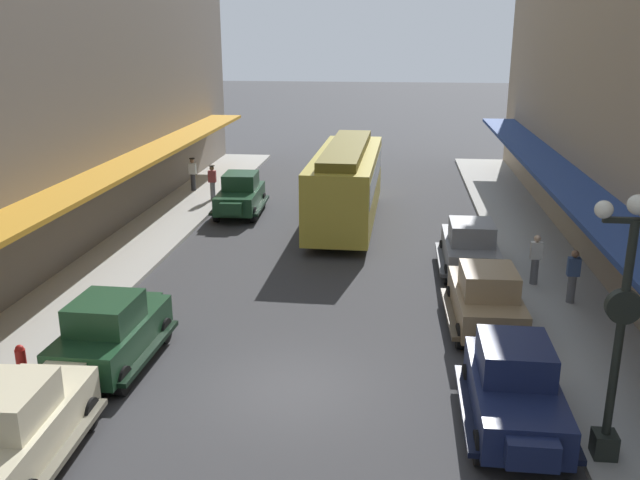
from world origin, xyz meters
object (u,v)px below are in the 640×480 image
pedestrian_0 (536,259)px  parked_car_4 (514,386)px  pedestrian_2 (193,174)px  pedestrian_3 (212,182)px  parked_car_3 (111,330)px  lamp_post_with_clock (622,320)px  streetcar (346,181)px  parked_car_5 (470,246)px  fire_hydrant (21,361)px  parked_car_1 (14,424)px  pedestrian_1 (573,276)px  parked_car_2 (240,194)px  parked_car_0 (486,297)px

pedestrian_0 → parked_car_4: bearing=-103.1°
pedestrian_2 → pedestrian_3: size_ratio=1.00×
parked_car_3 → lamp_post_with_clock: size_ratio=0.83×
parked_car_4 → lamp_post_with_clock: 2.79m
streetcar → parked_car_5: bearing=-49.8°
parked_car_4 → streetcar: 15.98m
streetcar → fire_hydrant: 16.06m
pedestrian_0 → pedestrian_2: 19.01m
parked_car_4 → fire_hydrant: 11.22m
parked_car_1 → parked_car_3: (0.12, 4.22, 0.00)m
fire_hydrant → pedestrian_1: size_ratio=0.50×
parked_car_3 → fire_hydrant: 2.12m
parked_car_3 → pedestrian_2: parked_car_3 is taller
parked_car_1 → parked_car_4: 9.85m
parked_car_3 → streetcar: bearing=70.6°
parked_car_1 → pedestrian_2: size_ratio=2.58×
parked_car_2 → parked_car_3: same height
parked_car_4 → streetcar: size_ratio=0.44×
fire_hydrant → pedestrian_0: pedestrian_0 is taller
parked_car_1 → pedestrian_2: (-3.32, 22.77, 0.07)m
fire_hydrant → pedestrian_1: (13.96, 6.24, 0.43)m
parked_car_0 → parked_car_2: (-9.55, 11.51, 0.00)m
parked_car_2 → parked_car_5: size_ratio=1.01×
parked_car_5 → fire_hydrant: bearing=-141.0°
parked_car_1 → pedestrian_1: size_ratio=2.63×
fire_hydrant → pedestrian_1: bearing=24.1°
fire_hydrant → pedestrian_3: bearing=90.5°
parked_car_3 → pedestrian_2: bearing=100.5°
lamp_post_with_clock → fire_hydrant: lamp_post_with_clock is taller
streetcar → pedestrian_0: 9.58m
parked_car_3 → fire_hydrant: bearing=-148.3°
parked_car_3 → pedestrian_3: (-1.94, 16.77, 0.07)m
parked_car_0 → pedestrian_1: bearing=34.3°
parked_car_5 → pedestrian_1: bearing=-46.1°
parked_car_0 → parked_car_5: (0.01, 4.72, 0.00)m
pedestrian_1 → parked_car_2: bearing=141.9°
parked_car_2 → fire_hydrant: parked_car_2 is taller
parked_car_0 → pedestrian_1: (2.75, 1.88, 0.05)m
parked_car_4 → pedestrian_1: bearing=68.1°
parked_car_1 → streetcar: bearing=74.6°
parked_car_5 → parked_car_1: bearing=-128.1°
parked_car_0 → parked_car_4: bearing=-90.1°
lamp_post_with_clock → pedestrian_3: 23.55m
streetcar → pedestrian_1: streetcar is taller
pedestrian_1 → pedestrian_3: (-14.12, 11.63, 0.02)m
parked_car_1 → pedestrian_0: 15.81m
parked_car_5 → pedestrian_2: parked_car_5 is taller
parked_car_2 → parked_car_4: (9.54, -16.52, 0.00)m
parked_car_2 → pedestrian_3: bearing=132.4°
parked_car_4 → pedestrian_3: bearing=121.5°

